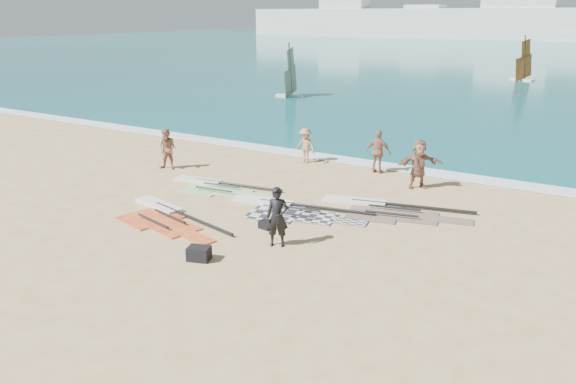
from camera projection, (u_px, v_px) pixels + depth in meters
The scene contains 16 objects.
ground at pixel (227, 266), 15.70m from camera, with size 300.00×300.00×0.00m, color #D7B57D.
surf_line at pixel (391, 167), 25.68m from camera, with size 300.00×1.20×0.04m, color white.
far_town at pixel (535, 22), 143.93m from camera, with size 160.00×8.00×12.00m.
rig_grey at pixel (285, 209), 20.11m from camera, with size 5.44×2.58×0.20m.
rig_green at pixel (213, 186), 22.75m from camera, with size 4.94×2.19×0.19m.
rig_orange at pixel (382, 209), 20.13m from camera, with size 5.60×2.84×0.20m.
rig_red at pixel (165, 215), 19.46m from camera, with size 5.27×2.68×0.20m.
gear_bag_near at pixel (199, 253), 16.00m from camera, with size 0.63×0.46×0.40m, color black.
gear_bag_far at pixel (266, 225), 18.36m from camera, with size 0.44×0.31×0.27m, color black.
person_wetsuit at pixel (277, 217), 16.78m from camera, with size 0.67×0.44×1.84m, color black.
beachgoer_left at pixel (167, 149), 25.17m from camera, with size 0.90×0.70×1.85m, color #A46D58.
beachgoer_mid at pixel (305, 146), 26.26m from camera, with size 1.07×0.61×1.65m, color #A57E58.
beachgoer_back at pixel (378, 152), 24.54m from camera, with size 1.11×0.46×1.90m, color #A76D56.
beachgoer_right at pixel (419, 164), 22.38m from camera, with size 1.85×0.59×1.99m, color #96664F.
windsurfer_left at pixel (290, 81), 46.98m from camera, with size 2.56×2.98×4.51m.
windsurfer_centre at pixel (523, 67), 58.55m from camera, with size 2.65×2.92×4.68m.
Camera 1 is at (8.95, -11.32, 6.74)m, focal length 35.00 mm.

